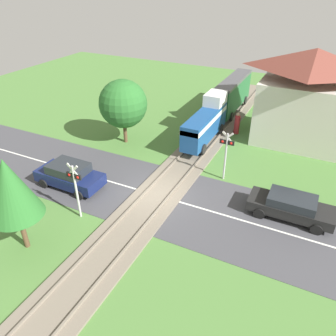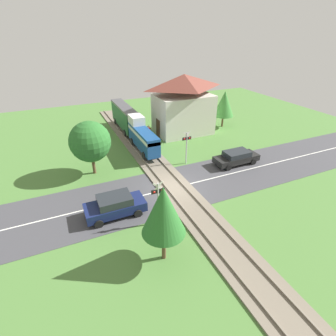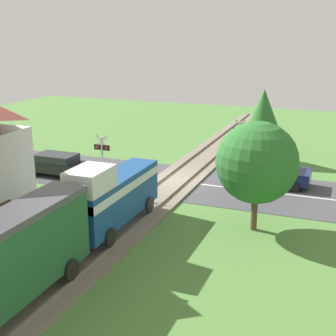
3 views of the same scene
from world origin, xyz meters
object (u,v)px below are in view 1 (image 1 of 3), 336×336
car_near_crossing (70,175)px  pedestrian_by_station (237,124)px  crossing_signal_east_approach (226,150)px  train (222,104)px  station_building (307,99)px  crossing_signal_west_approach (75,184)px  car_far_side (291,206)px

car_near_crossing → pedestrian_by_station: size_ratio=2.37×
car_near_crossing → crossing_signal_east_approach: crossing_signal_east_approach is taller
crossing_signal_east_approach → pedestrian_by_station: 7.28m
train → station_building: 6.61m
train → crossing_signal_east_approach: (2.89, -8.06, 0.24)m
car_near_crossing → crossing_signal_east_approach: 9.67m
crossing_signal_west_approach → car_near_crossing: bearing=139.4°
crossing_signal_east_approach → station_building: (3.52, 7.64, 1.32)m
crossing_signal_east_approach → pedestrian_by_station: crossing_signal_east_approach is taller
train → car_near_crossing: train is taller
train → station_building: bearing=-3.8°
crossing_signal_east_approach → car_far_side: bearing=-25.5°
train → pedestrian_by_station: size_ratio=7.81×
crossing_signal_east_approach → train: bearing=109.7°
car_far_side → station_building: size_ratio=0.62×
station_building → pedestrian_by_station: 5.43m
train → crossing_signal_east_approach: bearing=-70.3°
station_building → car_near_crossing: bearing=-132.9°
car_near_crossing → station_building: (11.73, 12.60, 2.62)m
train → crossing_signal_west_approach: bearing=-100.8°
crossing_signal_west_approach → crossing_signal_east_approach: bearing=50.6°
car_far_side → pedestrian_by_station: 10.70m
car_far_side → crossing_signal_west_approach: crossing_signal_west_approach is taller
car_near_crossing → car_far_side: (12.56, 2.88, -0.09)m
crossing_signal_west_approach → crossing_signal_east_approach: same height
crossing_signal_west_approach → pedestrian_by_station: 14.88m
train → crossing_signal_west_approach: (-2.89, -15.10, 0.24)m
train → car_near_crossing: bearing=-112.2°
train → car_far_side: train is taller
car_far_side → station_building: 10.12m
car_far_side → crossing_signal_east_approach: (-4.36, 2.08, 1.38)m
train → station_building: (6.41, -0.43, 1.56)m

